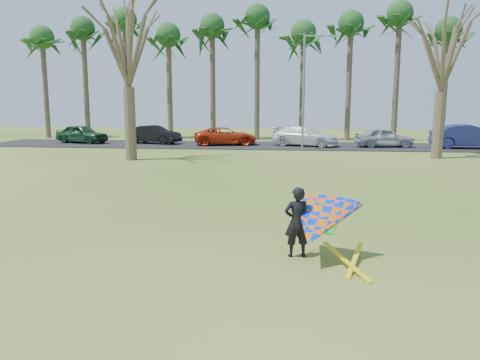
# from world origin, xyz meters

# --- Properties ---
(ground) EXTENTS (100.00, 100.00, 0.00)m
(ground) POSITION_xyz_m (0.00, 0.00, 0.00)
(ground) COLOR #215713
(ground) RESTS_ON ground
(parking_strip) EXTENTS (46.00, 7.00, 0.06)m
(parking_strip) POSITION_xyz_m (0.00, 25.00, 0.03)
(parking_strip) COLOR black
(parking_strip) RESTS_ON ground
(palm_0) EXTENTS (4.84, 4.84, 10.84)m
(palm_0) POSITION_xyz_m (-22.00, 31.00, 9.17)
(palm_0) COLOR #4B3A2D
(palm_0) RESTS_ON ground
(palm_1) EXTENTS (4.84, 4.84, 11.54)m
(palm_1) POSITION_xyz_m (-18.00, 31.00, 9.85)
(palm_1) COLOR brown
(palm_1) RESTS_ON ground
(palm_2) EXTENTS (4.84, 4.84, 12.24)m
(palm_2) POSITION_xyz_m (-14.00, 31.00, 10.52)
(palm_2) COLOR brown
(palm_2) RESTS_ON ground
(palm_3) EXTENTS (4.84, 4.84, 10.84)m
(palm_3) POSITION_xyz_m (-10.00, 31.00, 9.17)
(palm_3) COLOR #4B3E2D
(palm_3) RESTS_ON ground
(palm_4) EXTENTS (4.84, 4.84, 11.54)m
(palm_4) POSITION_xyz_m (-6.00, 31.00, 9.85)
(palm_4) COLOR #493A2C
(palm_4) RESTS_ON ground
(palm_5) EXTENTS (4.84, 4.84, 12.24)m
(palm_5) POSITION_xyz_m (-2.00, 31.00, 10.52)
(palm_5) COLOR #453929
(palm_5) RESTS_ON ground
(palm_6) EXTENTS (4.84, 4.84, 10.84)m
(palm_6) POSITION_xyz_m (2.00, 31.00, 9.17)
(palm_6) COLOR #46392A
(palm_6) RESTS_ON ground
(palm_7) EXTENTS (4.84, 4.84, 11.54)m
(palm_7) POSITION_xyz_m (6.00, 31.00, 9.85)
(palm_7) COLOR brown
(palm_7) RESTS_ON ground
(palm_8) EXTENTS (4.84, 4.84, 12.24)m
(palm_8) POSITION_xyz_m (10.00, 31.00, 10.52)
(palm_8) COLOR #4A392C
(palm_8) RESTS_ON ground
(palm_9) EXTENTS (4.84, 4.84, 10.84)m
(palm_9) POSITION_xyz_m (14.00, 31.00, 9.17)
(palm_9) COLOR #47392B
(palm_9) RESTS_ON ground
(bare_tree_left) EXTENTS (6.60, 6.60, 9.70)m
(bare_tree_left) POSITION_xyz_m (-8.00, 15.00, 6.92)
(bare_tree_left) COLOR brown
(bare_tree_left) RESTS_ON ground
(bare_tree_right) EXTENTS (6.27, 6.27, 9.21)m
(bare_tree_right) POSITION_xyz_m (10.00, 18.00, 6.57)
(bare_tree_right) COLOR brown
(bare_tree_right) RESTS_ON ground
(streetlight) EXTENTS (2.28, 0.18, 8.00)m
(streetlight) POSITION_xyz_m (2.16, 22.00, 4.46)
(streetlight) COLOR gray
(streetlight) RESTS_ON ground
(car_0) EXTENTS (4.67, 2.86, 1.49)m
(car_0) POSITION_xyz_m (-15.82, 25.12, 0.80)
(car_0) COLOR #1A4124
(car_0) RESTS_ON parking_strip
(car_1) EXTENTS (4.64, 2.58, 1.45)m
(car_1) POSITION_xyz_m (-9.81, 25.28, 0.78)
(car_1) COLOR black
(car_1) RESTS_ON parking_strip
(car_2) EXTENTS (5.31, 3.36, 1.37)m
(car_2) POSITION_xyz_m (-3.90, 24.77, 0.74)
(car_2) COLOR #BB2D0E
(car_2) RESTS_ON parking_strip
(car_3) EXTENTS (5.49, 3.65, 1.48)m
(car_3) POSITION_xyz_m (2.24, 24.71, 0.80)
(car_3) COLOR white
(car_3) RESTS_ON parking_strip
(car_4) EXTENTS (4.37, 2.20, 1.43)m
(car_4) POSITION_xyz_m (8.04, 24.52, 0.77)
(car_4) COLOR #A2A7AF
(car_4) RESTS_ON parking_strip
(car_5) EXTENTS (5.28, 2.10, 1.71)m
(car_5) POSITION_xyz_m (13.85, 24.05, 0.91)
(car_5) COLOR #1B1E51
(car_5) RESTS_ON parking_strip
(kite_flyer) EXTENTS (2.13, 2.39, 2.02)m
(kite_flyer) POSITION_xyz_m (2.06, -1.61, 0.84)
(kite_flyer) COLOR black
(kite_flyer) RESTS_ON ground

